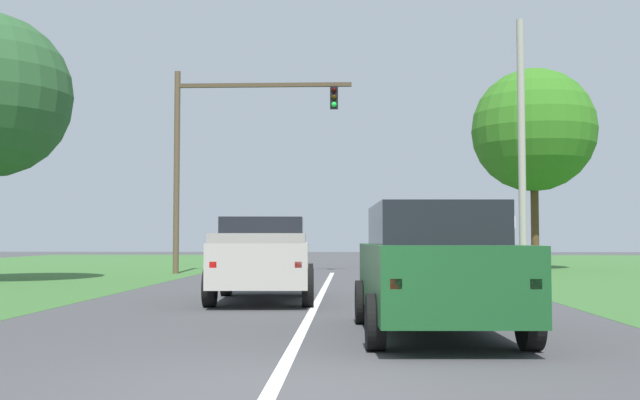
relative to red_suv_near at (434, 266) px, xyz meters
The scene contains 9 objects.
ground_plane 9.25m from the red_suv_near, 102.44° to the left, with size 120.00×120.00×0.00m, color #424244.
lane_centre_stripe 3.01m from the red_suv_near, 134.35° to the right, with size 0.16×43.96×0.01m, color white.
red_suv_near is the anchor object (origin of this frame).
pickup_truck_lead 6.60m from the red_suv_near, 119.11° to the left, with size 2.48×5.07×1.89m.
traffic_light 20.68m from the red_suv_near, 108.93° to the left, with size 7.29×0.40×8.31m.
keep_moving_sign 16.60m from the red_suv_near, 74.65° to the left, with size 0.60×0.09×2.37m.
oak_tree_right 25.06m from the red_suv_near, 72.87° to the left, with size 5.66×5.66×9.24m.
crossing_suv_far 24.18m from the red_suv_near, 81.57° to the left, with size 4.72×2.23×1.80m.
utility_pole_right 18.47m from the red_suv_near, 73.06° to the left, with size 0.28×0.28×9.78m, color #9E998E.
Camera 1 is at (0.74, -7.17, 1.42)m, focal length 42.05 mm.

